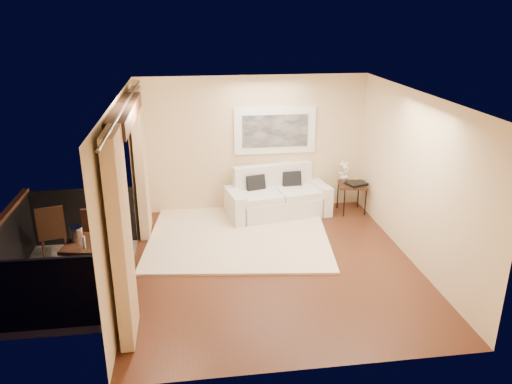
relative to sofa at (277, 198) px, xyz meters
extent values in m
plane|color=#512817|center=(-0.42, -2.09, -0.34)|extent=(5.00, 5.00, 0.00)
plane|color=white|center=(-0.42, -2.09, 2.36)|extent=(5.00, 5.00, 0.00)
plane|color=beige|center=(-0.42, 0.41, 1.01)|extent=(4.50, 0.00, 4.50)
plane|color=beige|center=(-0.42, -4.59, 1.01)|extent=(4.50, 0.00, 4.50)
plane|color=beige|center=(1.83, -2.09, 1.01)|extent=(0.00, 5.00, 5.00)
plane|color=beige|center=(-2.67, -0.24, 1.01)|extent=(0.00, 2.70, 2.70)
plane|color=beige|center=(-2.67, -3.94, 1.01)|extent=(0.00, 2.70, 2.70)
plane|color=beige|center=(-2.67, -2.09, 2.21)|extent=(0.00, 2.40, 2.40)
cube|color=black|center=(-2.55, -2.09, 2.18)|extent=(0.28, 2.40, 0.22)
cube|color=#605B56|center=(-3.57, -2.09, -0.40)|extent=(1.80, 2.60, 0.12)
cube|color=black|center=(-4.43, -2.09, 0.16)|extent=(0.06, 2.60, 1.00)
cube|color=black|center=(-3.57, -0.82, 0.16)|extent=(1.80, 0.06, 1.00)
cube|color=black|center=(-3.57, -3.36, 0.16)|extent=(1.80, 0.06, 1.00)
cube|color=black|center=(-4.43, -2.09, 0.68)|extent=(0.10, 2.60, 0.06)
cube|color=tan|center=(-2.53, -0.54, 0.98)|extent=(0.16, 0.75, 2.62)
cube|color=tan|center=(-2.53, -3.64, 0.98)|extent=(0.16, 0.75, 2.62)
cylinder|color=#4C473F|center=(-2.53, -2.09, 2.29)|extent=(0.04, 4.80, 0.04)
cube|color=white|center=(0.01, 0.38, 1.28)|extent=(1.62, 0.05, 0.92)
cube|color=black|center=(0.01, 0.34, 1.28)|extent=(1.30, 0.02, 0.64)
cube|color=#FFEBCD|center=(-0.87, -0.99, -0.32)|extent=(3.49, 3.13, 0.04)
cube|color=white|center=(0.01, -0.07, -0.14)|extent=(1.74, 1.13, 0.40)
cube|color=white|center=(-0.05, 0.26, 0.23)|extent=(1.63, 0.49, 0.78)
cube|color=white|center=(-0.86, -0.23, -0.04)|extent=(0.37, 0.88, 0.59)
cube|color=white|center=(0.88, 0.08, -0.04)|extent=(0.37, 0.88, 0.59)
cube|color=white|center=(-0.37, -0.17, 0.13)|extent=(0.88, 0.88, 0.13)
cube|color=white|center=(0.40, -0.03, 0.13)|extent=(0.88, 0.88, 0.13)
cube|color=black|center=(-0.41, 0.05, 0.29)|extent=(0.41, 0.27, 0.39)
cube|color=black|center=(0.34, 0.18, 0.29)|extent=(0.39, 0.20, 0.39)
cube|color=black|center=(1.51, -0.09, 0.24)|extent=(0.65, 0.65, 0.04)
cylinder|color=black|center=(1.29, -0.31, -0.06)|extent=(0.03, 0.03, 0.56)
cylinder|color=black|center=(1.73, -0.31, -0.06)|extent=(0.03, 0.03, 0.56)
cylinder|color=black|center=(1.29, 0.13, -0.06)|extent=(0.03, 0.03, 0.56)
cylinder|color=black|center=(1.73, 0.13, -0.06)|extent=(0.03, 0.03, 0.56)
cube|color=black|center=(1.57, -0.16, 0.28)|extent=(0.45, 0.39, 0.05)
imported|color=white|center=(1.37, 0.04, 0.49)|extent=(0.29, 0.26, 0.46)
cube|color=black|center=(-3.13, -2.51, 0.42)|extent=(0.78, 0.78, 0.05)
cylinder|color=black|center=(-3.40, -2.78, 0.02)|extent=(0.04, 0.04, 0.73)
cylinder|color=black|center=(-2.86, -2.78, 0.02)|extent=(0.04, 0.04, 0.73)
cylinder|color=black|center=(-3.40, -2.24, 0.02)|extent=(0.04, 0.04, 0.73)
cylinder|color=black|center=(-2.86, -2.24, 0.02)|extent=(0.04, 0.04, 0.73)
cube|color=black|center=(-3.95, -1.35, 0.11)|extent=(0.51, 0.51, 0.05)
cube|color=black|center=(-3.90, -1.53, 0.36)|extent=(0.42, 0.15, 0.55)
cylinder|color=black|center=(-3.83, -1.14, -0.13)|extent=(0.03, 0.03, 0.43)
cylinder|color=black|center=(-4.16, -1.23, -0.13)|extent=(0.03, 0.03, 0.43)
cylinder|color=black|center=(-3.75, -1.47, -0.13)|extent=(0.03, 0.03, 0.43)
cylinder|color=black|center=(-4.07, -1.56, -0.13)|extent=(0.03, 0.03, 0.43)
cube|color=black|center=(-3.10, -2.20, 0.16)|extent=(0.48, 0.48, 0.06)
cube|color=black|center=(-3.09, -1.99, 0.44)|extent=(0.47, 0.07, 0.61)
cylinder|color=black|center=(-3.29, -2.39, -0.10)|extent=(0.03, 0.03, 0.48)
cylinder|color=black|center=(-2.91, -2.40, -0.10)|extent=(0.03, 0.03, 0.48)
cylinder|color=black|center=(-3.28, -2.01, -0.10)|extent=(0.03, 0.03, 0.48)
cylinder|color=black|center=(-2.90, -2.02, -0.10)|extent=(0.03, 0.03, 0.48)
cylinder|color=silver|center=(-3.32, -2.41, 0.55)|extent=(0.18, 0.18, 0.20)
cylinder|color=red|center=(-3.09, -2.34, 0.48)|extent=(0.06, 0.06, 0.07)
cylinder|color=silver|center=(-3.17, -2.69, 0.54)|extent=(0.04, 0.04, 0.18)
cylinder|color=silver|center=(-2.97, -2.58, 0.51)|extent=(0.06, 0.06, 0.12)
cylinder|color=silver|center=(-2.92, -2.46, 0.51)|extent=(0.06, 0.06, 0.12)
camera|label=1|loc=(-1.69, -9.11, 3.53)|focal=35.00mm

